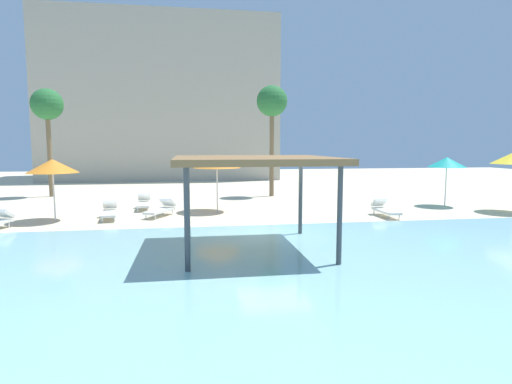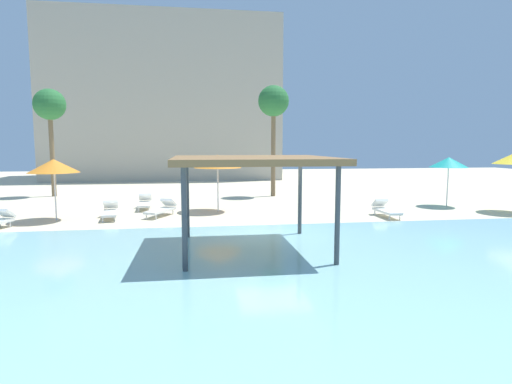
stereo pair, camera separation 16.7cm
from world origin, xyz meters
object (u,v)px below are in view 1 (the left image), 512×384
shade_pavilion (254,162)px  palm_tree_0 (47,107)px  beach_umbrella_teal_2 (447,162)px  lounge_chair_0 (109,211)px  palm_tree_1 (272,104)px  lounge_chair_1 (144,203)px  beach_umbrella_orange_3 (53,166)px  beach_umbrella_orange_4 (217,161)px  lounge_chair_2 (385,209)px  lounge_chair_4 (161,209)px

shade_pavilion → palm_tree_0: bearing=124.5°
beach_umbrella_teal_2 → lounge_chair_0: bearing=-175.4°
shade_pavilion → palm_tree_1: (3.15, 13.33, 3.03)m
lounge_chair_1 → palm_tree_1: (7.35, 4.43, 5.37)m
lounge_chair_1 → beach_umbrella_orange_3: bearing=-54.9°
beach_umbrella_orange_4 → palm_tree_0: size_ratio=0.41×
palm_tree_1 → lounge_chair_2: bearing=-66.6°
palm_tree_0 → lounge_chair_4: bearing=-49.6°
beach_umbrella_orange_4 → lounge_chair_2: beach_umbrella_orange_4 is taller
shade_pavilion → lounge_chair_2: (6.70, 5.11, -2.34)m
lounge_chair_0 → lounge_chair_4: (2.17, 0.39, 0.00)m
beach_umbrella_teal_2 → beach_umbrella_orange_4: beach_umbrella_orange_4 is taller
beach_umbrella_orange_3 → lounge_chair_1: size_ratio=1.35×
shade_pavilion → beach_umbrella_teal_2: 13.71m
beach_umbrella_orange_3 → lounge_chair_0: beach_umbrella_orange_3 is taller
lounge_chair_1 → beach_umbrella_orange_4: bearing=68.9°
lounge_chair_1 → shade_pavilion: bearing=22.0°
lounge_chair_4 → lounge_chair_2: bearing=107.5°
lounge_chair_1 → lounge_chair_2: 11.54m
beach_umbrella_teal_2 → lounge_chair_1: 15.71m
lounge_chair_0 → lounge_chair_2: 12.13m
palm_tree_0 → beach_umbrella_orange_3: bearing=-72.1°
lounge_chair_1 → palm_tree_0: bearing=-138.6°
lounge_chair_0 → palm_tree_1: palm_tree_1 is taller
shade_pavilion → lounge_chair_1: 10.11m
lounge_chair_0 → palm_tree_0: 11.48m
lounge_chair_0 → palm_tree_0: palm_tree_0 is taller
shade_pavilion → palm_tree_1: bearing=76.7°
shade_pavilion → beach_umbrella_teal_2: bearing=34.1°
lounge_chair_4 → beach_umbrella_teal_2: bearing=120.5°
palm_tree_0 → lounge_chair_1: bearing=-45.4°
beach_umbrella_orange_4 → palm_tree_1: bearing=56.1°
lounge_chair_0 → lounge_chair_4: bearing=92.9°
beach_umbrella_orange_3 → palm_tree_0: palm_tree_0 is taller
lounge_chair_1 → lounge_chair_4: 2.40m
shade_pavilion → beach_umbrella_orange_4: (-0.61, 7.74, -0.26)m
lounge_chair_2 → palm_tree_0: palm_tree_0 is taller
lounge_chair_4 → shade_pavilion: bearing=52.1°
beach_umbrella_orange_3 → beach_umbrella_orange_4: (6.94, 1.50, 0.10)m
lounge_chair_4 → palm_tree_1: 10.62m
beach_umbrella_orange_3 → lounge_chair_4: (4.36, 0.47, -1.98)m
lounge_chair_0 → palm_tree_1: size_ratio=0.29×
beach_umbrella_teal_2 → palm_tree_1: (-8.19, 5.64, 3.40)m
lounge_chair_1 → palm_tree_0: (-6.25, 6.34, 5.16)m
shade_pavilion → lounge_chair_4: bearing=115.4°
beach_umbrella_teal_2 → lounge_chair_2: size_ratio=1.35×
beach_umbrella_teal_2 → beach_umbrella_orange_3: size_ratio=0.98×
lounge_chair_2 → palm_tree_0: size_ratio=0.29×
lounge_chair_2 → palm_tree_1: size_ratio=0.28×
shade_pavilion → beach_umbrella_teal_2: (11.34, 7.68, -0.37)m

